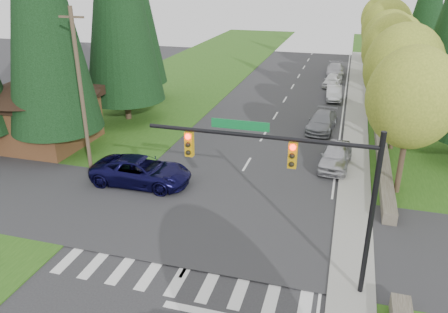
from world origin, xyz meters
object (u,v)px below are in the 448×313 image
at_px(suv_navy, 142,171).
at_px(parked_car_a, 336,156).
at_px(parked_car_d, 333,80).
at_px(parked_car_c, 334,93).
at_px(parked_car_e, 335,70).
at_px(parked_car_b, 322,122).

relative_size(suv_navy, parked_car_a, 1.31).
bearing_deg(parked_car_a, parked_car_d, 98.37).
bearing_deg(parked_car_a, suv_navy, -147.67).
distance_m(suv_navy, parked_car_d, 29.50).
bearing_deg(parked_car_c, parked_car_a, -90.49).
height_order(parked_car_c, parked_car_e, parked_car_e).
bearing_deg(parked_car_c, suv_navy, -117.97).
relative_size(suv_navy, parked_car_e, 1.20).
xyz_separation_m(parked_car_a, parked_car_b, (-1.40, 7.07, -0.08)).
bearing_deg(suv_navy, parked_car_e, -16.91).
bearing_deg(suv_navy, parked_car_d, -19.85).
relative_size(parked_car_a, parked_car_c, 1.12).
relative_size(parked_car_b, parked_car_d, 1.18).
relative_size(parked_car_d, parked_car_e, 0.83).
distance_m(parked_car_a, parked_car_e, 27.72).
distance_m(parked_car_a, parked_car_c, 16.64).
xyz_separation_m(suv_navy, parked_car_e, (9.57, 33.41, -0.11)).
bearing_deg(suv_navy, parked_car_b, -37.70).
xyz_separation_m(parked_car_d, parked_car_e, (0.00, 5.51, 0.02)).
height_order(parked_car_b, parked_car_d, parked_car_b).
relative_size(parked_car_a, parked_car_d, 1.11).
bearing_deg(parked_car_a, parked_car_e, 97.65).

